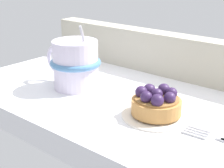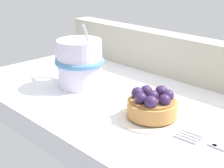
% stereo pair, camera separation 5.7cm
% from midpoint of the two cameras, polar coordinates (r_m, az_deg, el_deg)
% --- Properties ---
extents(ground_plane, '(0.66, 0.35, 0.04)m').
position_cam_midpoint_polar(ground_plane, '(0.61, 0.39, -4.11)').
color(ground_plane, white).
extents(window_rail_back, '(0.65, 0.04, 0.09)m').
position_cam_midpoint_polar(window_rail_back, '(0.70, 8.40, 4.73)').
color(window_rail_back, '#B2AD99').
rests_on(window_rail_back, ground_plane).
extents(dessert_plate, '(0.11, 0.11, 0.01)m').
position_cam_midpoint_polar(dessert_plate, '(0.53, 4.36, -5.34)').
color(dessert_plate, silver).
rests_on(dessert_plate, ground_plane).
extents(raspberry_tart, '(0.08, 0.08, 0.04)m').
position_cam_midpoint_polar(raspberry_tart, '(0.52, 4.40, -3.22)').
color(raspberry_tart, '#B77F42').
rests_on(raspberry_tart, dessert_plate).
extents(coffee_mug, '(0.13, 0.10, 0.12)m').
position_cam_midpoint_polar(coffee_mug, '(0.64, -8.89, 3.34)').
color(coffee_mug, silver).
rests_on(coffee_mug, ground_plane).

